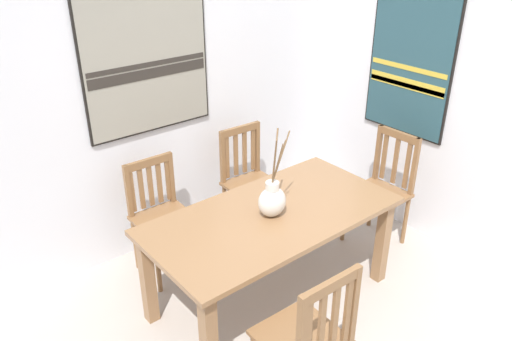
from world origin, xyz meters
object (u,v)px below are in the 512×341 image
object	(u,v)px
painting_on_back_wall	(147,64)
painting_on_side_wall	(411,59)
dining_table	(272,227)
chair_2	(249,180)
centerpiece_vase	(272,200)
chair_1	(308,338)
chair_3	(382,188)
chair_0	(161,214)

from	to	relation	value
painting_on_back_wall	painting_on_side_wall	xyz separation A→B (m)	(1.80, -1.01, -0.06)
dining_table	chair_2	world-z (taller)	chair_2
centerpiece_vase	painting_on_back_wall	distance (m)	1.38
dining_table	painting_on_side_wall	size ratio (longest dim) A/B	1.39
chair_1	painting_on_back_wall	size ratio (longest dim) A/B	0.94
chair_1	chair_3	size ratio (longest dim) A/B	1.01
dining_table	centerpiece_vase	size ratio (longest dim) A/B	2.93
chair_3	dining_table	bearing A→B (deg)	179.55
chair_2	centerpiece_vase	bearing A→B (deg)	-119.46
painting_on_side_wall	chair_3	bearing A→B (deg)	-158.33
centerpiece_vase	chair_1	world-z (taller)	centerpiece_vase
chair_1	chair_2	bearing A→B (deg)	61.10
chair_1	chair_3	bearing A→B (deg)	25.75
chair_3	painting_on_back_wall	xyz separation A→B (m)	(-1.43, 1.16, 1.04)
chair_3	painting_on_back_wall	world-z (taller)	painting_on_back_wall
dining_table	chair_3	bearing A→B (deg)	-0.45
dining_table	painting_on_back_wall	bearing A→B (deg)	101.13
dining_table	chair_0	xyz separation A→B (m)	(-0.40, 0.81, -0.13)
painting_on_back_wall	painting_on_side_wall	distance (m)	2.07
chair_1	chair_2	xyz separation A→B (m)	(0.89, 1.60, -0.01)
centerpiece_vase	chair_2	xyz separation A→B (m)	(0.46, 0.82, -0.34)
chair_2	chair_0	bearing A→B (deg)	179.43
chair_3	chair_1	bearing A→B (deg)	-154.25
chair_0	chair_3	xyz separation A→B (m)	(1.60, -0.82, 0.01)
chair_3	painting_on_side_wall	bearing A→B (deg)	21.67
chair_3	painting_on_side_wall	distance (m)	1.06
chair_1	painting_on_side_wall	size ratio (longest dim) A/B	0.79
chair_0	painting_on_side_wall	bearing A→B (deg)	-18.85
chair_0	painting_on_back_wall	bearing A→B (deg)	62.43
chair_3	chair_0	bearing A→B (deg)	152.84
dining_table	painting_on_side_wall	bearing A→B (deg)	5.04
centerpiece_vase	painting_on_side_wall	xyz separation A→B (m)	(1.59, 0.15, 0.64)
centerpiece_vase	chair_2	bearing A→B (deg)	60.54
dining_table	chair_1	world-z (taller)	chair_1
chair_0	chair_2	xyz separation A→B (m)	(0.85, -0.01, 0.01)
chair_1	painting_on_back_wall	world-z (taller)	painting_on_back_wall
chair_1	chair_2	distance (m)	1.83
dining_table	painting_on_side_wall	distance (m)	1.80
centerpiece_vase	painting_on_back_wall	bearing A→B (deg)	100.23
centerpiece_vase	chair_1	bearing A→B (deg)	-118.31
centerpiece_vase	chair_0	xyz separation A→B (m)	(-0.39, 0.83, -0.35)
painting_on_back_wall	centerpiece_vase	bearing A→B (deg)	-79.77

